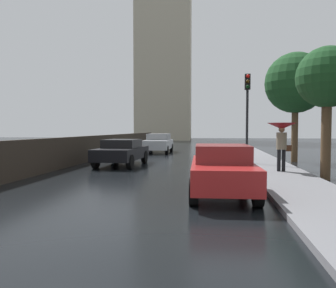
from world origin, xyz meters
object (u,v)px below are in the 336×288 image
at_px(street_tree_near, 296,83).
at_px(pedestrian_with_umbrella_near, 282,132).
at_px(car_silver_near_kerb, 158,143).
at_px(traffic_light, 247,102).
at_px(street_tree_mid, 327,79).
at_px(car_black_far_ahead, 122,152).
at_px(car_red_behind_camera, 222,169).

bearing_deg(street_tree_near, pedestrian_with_umbrella_near, -107.92).
xyz_separation_m(car_silver_near_kerb, traffic_light, (5.79, -8.39, 2.40)).
distance_m(car_silver_near_kerb, street_tree_mid, 15.26).
bearing_deg(car_black_far_ahead, street_tree_near, -159.45).
distance_m(car_silver_near_kerb, car_red_behind_camera, 16.43).
distance_m(car_silver_near_kerb, street_tree_near, 11.09).
height_order(pedestrian_with_umbrella_near, traffic_light, traffic_light).
bearing_deg(car_black_far_ahead, car_silver_near_kerb, -89.98).
bearing_deg(street_tree_near, car_black_far_ahead, -161.48).
bearing_deg(street_tree_near, car_silver_near_kerb, 144.51).
xyz_separation_m(car_red_behind_camera, street_tree_near, (4.16, 9.72, 3.57)).
xyz_separation_m(car_silver_near_kerb, pedestrian_with_umbrella_near, (6.82, -11.51, 0.94)).
height_order(car_red_behind_camera, street_tree_near, street_tree_near).
distance_m(street_tree_near, street_tree_mid, 6.57).
relative_size(car_black_far_ahead, street_tree_near, 0.69).
distance_m(car_red_behind_camera, traffic_light, 7.94).
bearing_deg(car_silver_near_kerb, traffic_light, 123.52).
relative_size(car_silver_near_kerb, street_tree_near, 0.78).
height_order(pedestrian_with_umbrella_near, street_tree_near, street_tree_near).
height_order(car_silver_near_kerb, street_tree_mid, street_tree_mid).
bearing_deg(car_red_behind_camera, car_silver_near_kerb, 103.24).
xyz_separation_m(car_black_far_ahead, street_tree_near, (8.88, 2.98, 3.59)).
bearing_deg(street_tree_mid, traffic_light, 118.66).
relative_size(car_black_far_ahead, street_tree_mid, 0.88).
height_order(car_red_behind_camera, street_tree_mid, street_tree_mid).
bearing_deg(pedestrian_with_umbrella_near, car_silver_near_kerb, -58.64).
height_order(car_black_far_ahead, traffic_light, traffic_light).
xyz_separation_m(car_black_far_ahead, car_red_behind_camera, (4.72, -6.74, 0.02)).
bearing_deg(car_red_behind_camera, car_black_far_ahead, 122.69).
bearing_deg(car_silver_near_kerb, street_tree_mid, 121.61).
height_order(traffic_light, street_tree_near, street_tree_near).
distance_m(car_black_far_ahead, car_red_behind_camera, 8.23).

